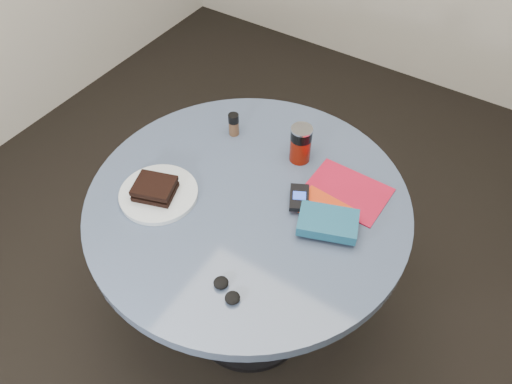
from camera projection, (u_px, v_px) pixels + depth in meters
The scene contains 11 objects.
ground at pixel (250, 316), 2.09m from camera, with size 4.00×4.00×0.00m, color black.
table at pixel (248, 231), 1.65m from camera, with size 1.00×1.00×0.75m.
plate at pixel (159, 194), 1.53m from camera, with size 0.24×0.24×0.02m, color silver.
sandwich at pixel (155, 189), 1.51m from camera, with size 0.14×0.13×0.04m.
soda_can at pixel (301, 144), 1.60m from camera, with size 0.08×0.08×0.13m.
pepper_grinder at pixel (234, 124), 1.70m from camera, with size 0.04×0.04×0.08m.
magazine at pixel (347, 191), 1.55m from camera, with size 0.24×0.18×0.00m, color maroon.
red_book at pixel (324, 209), 1.49m from camera, with size 0.16×0.11×0.01m, color red.
novel at pixel (328, 222), 1.42m from camera, with size 0.17×0.11×0.03m, color navy.
mp3_player at pixel (299, 198), 1.50m from camera, with size 0.10×0.12×0.02m.
headphones at pixel (227, 290), 1.30m from camera, with size 0.10×0.07×0.02m.
Camera 1 is at (0.57, -0.83, 1.90)m, focal length 35.00 mm.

